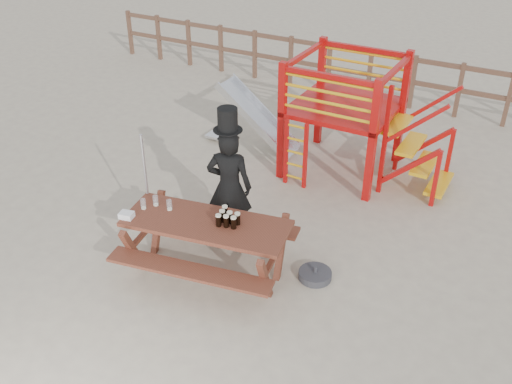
# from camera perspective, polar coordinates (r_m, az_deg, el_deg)

# --- Properties ---
(ground) EXTENTS (60.00, 60.00, 0.00)m
(ground) POSITION_cam_1_polar(r_m,az_deg,el_deg) (7.94, -2.99, -8.22)
(ground) COLOR #BEB194
(ground) RESTS_ON ground
(back_fence) EXTENTS (15.09, 0.09, 1.20)m
(back_fence) POSITION_cam_1_polar(r_m,az_deg,el_deg) (13.30, 13.39, 11.54)
(back_fence) COLOR brown
(back_fence) RESTS_ON ground
(playground_fort) EXTENTS (4.71, 1.84, 2.10)m
(playground_fort) POSITION_cam_1_polar(r_m,az_deg,el_deg) (10.11, 8.34, 7.79)
(playground_fort) COLOR #B30D0B
(playground_fort) RESTS_ON ground
(picnic_table) EXTENTS (2.43, 1.88, 0.85)m
(picnic_table) POSITION_cam_1_polar(r_m,az_deg,el_deg) (7.67, -4.91, -4.90)
(picnic_table) COLOR brown
(picnic_table) RESTS_ON ground
(man_with_hat) EXTENTS (0.75, 0.61, 2.10)m
(man_with_hat) POSITION_cam_1_polar(r_m,az_deg,el_deg) (8.10, -2.68, 0.79)
(man_with_hat) COLOR black
(man_with_hat) RESTS_ON ground
(metal_pole) EXTENTS (0.04, 0.04, 1.76)m
(metal_pole) POSITION_cam_1_polar(r_m,az_deg,el_deg) (8.18, -10.82, 0.09)
(metal_pole) COLOR #B2B2B7
(metal_pole) RESTS_ON ground
(parasol_base) EXTENTS (0.46, 0.46, 0.19)m
(parasol_base) POSITION_cam_1_polar(r_m,az_deg,el_deg) (7.88, 5.92, -8.24)
(parasol_base) COLOR #343439
(parasol_base) RESTS_ON ground
(paper_bag) EXTENTS (0.21, 0.17, 0.08)m
(paper_bag) POSITION_cam_1_polar(r_m,az_deg,el_deg) (7.70, -12.82, -2.27)
(paper_bag) COLOR white
(paper_bag) RESTS_ON picnic_table
(stout_pints) EXTENTS (0.31, 0.29, 0.17)m
(stout_pints) POSITION_cam_1_polar(r_m,az_deg,el_deg) (7.38, -2.87, -2.63)
(stout_pints) COLOR black
(stout_pints) RESTS_ON picnic_table
(empty_glasses) EXTENTS (0.40, 0.23, 0.15)m
(empty_glasses) POSITION_cam_1_polar(r_m,az_deg,el_deg) (7.81, -9.96, -1.15)
(empty_glasses) COLOR silver
(empty_glasses) RESTS_ON picnic_table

